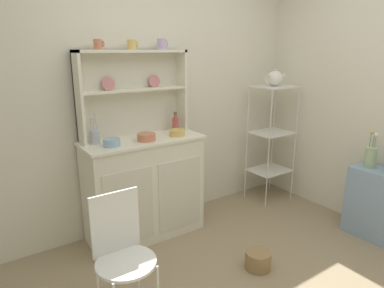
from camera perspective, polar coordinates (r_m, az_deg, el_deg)
name	(u,v)px	position (r m, az deg, el deg)	size (l,w,h in m)	color
wall_back	(155,95)	(3.25, -6.29, 8.18)	(3.84, 0.05, 2.50)	silver
hutch_cabinet	(144,187)	(3.11, -7.97, -7.10)	(1.05, 0.45, 0.92)	silver
hutch_shelf_unit	(132,87)	(3.04, -10.01, 9.41)	(0.98, 0.18, 0.74)	silver
bakers_rack	(272,130)	(3.85, 13.22, 2.27)	(0.43, 0.35, 1.29)	silver
side_shelf_blue	(377,204)	(3.53, 28.60, -8.84)	(0.28, 0.48, 0.64)	#849EBC
wire_chair	(122,248)	(2.17, -11.72, -16.71)	(0.36, 0.36, 0.85)	white
floor_basket	(258,260)	(2.86, 11.00, -18.54)	(0.20, 0.20, 0.14)	#93754C
cup_terracotta_0	(98,44)	(2.88, -15.47, 15.82)	(0.08, 0.07, 0.08)	#C67556
cup_gold_1	(132,45)	(2.99, -10.06, 16.09)	(0.09, 0.08, 0.08)	#DBB760
cup_lilac_2	(162,44)	(3.12, -5.10, 16.34)	(0.09, 0.08, 0.09)	#B79ECC
bowl_mixing_large	(112,142)	(2.78, -13.32, 0.27)	(0.14, 0.14, 0.06)	#8EB2D1
bowl_floral_medium	(146,137)	(2.90, -7.68, 1.18)	(0.16, 0.16, 0.06)	#C67556
bowl_cream_small	(177,133)	(3.05, -2.52, 1.93)	(0.14, 0.14, 0.05)	#DBB760
jam_bottle	(175,124)	(3.21, -2.80, 3.42)	(0.06, 0.06, 0.18)	#B74C47
utensil_jar	(95,136)	(2.89, -15.96, 1.23)	(0.08, 0.08, 0.25)	#B2B7C6
porcelain_teapot	(275,78)	(3.76, 13.73, 10.65)	(0.25, 0.16, 0.18)	white
flower_vase	(371,156)	(3.44, 27.76, -1.76)	(0.10, 0.10, 0.34)	#9EB78E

